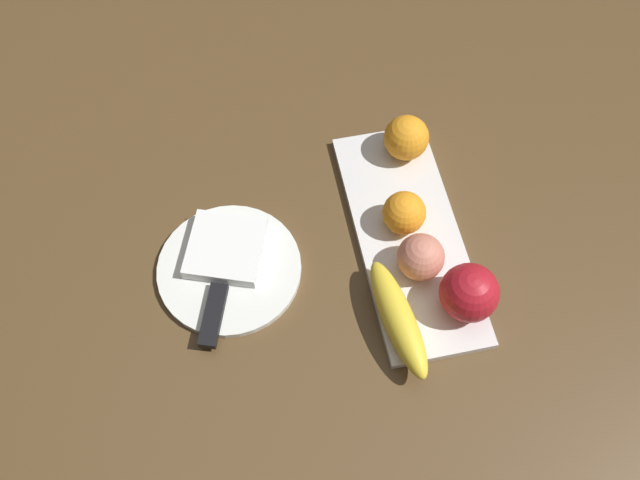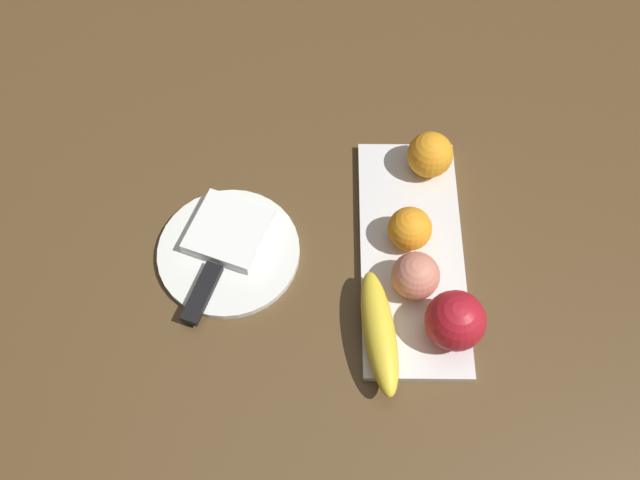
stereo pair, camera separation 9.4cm
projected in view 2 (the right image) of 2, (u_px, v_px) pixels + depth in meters
name	position (u px, v px, depth m)	size (l,w,h in m)	color
ground_plane	(393.00, 251.00, 0.98)	(2.40, 2.40, 0.00)	brown
fruit_tray	(411.00, 253.00, 0.97)	(0.37, 0.14, 0.01)	white
apple	(455.00, 321.00, 0.87)	(0.08, 0.08, 0.08)	#B31824
banana	(379.00, 332.00, 0.88)	(0.17, 0.04, 0.04)	yellow
orange_near_apple	(410.00, 229.00, 0.95)	(0.06, 0.06, 0.06)	orange
orange_near_banana	(430.00, 155.00, 1.00)	(0.07, 0.07, 0.07)	orange
peach	(416.00, 276.00, 0.91)	(0.07, 0.07, 0.07)	#D47B65
dinner_plate	(229.00, 252.00, 0.97)	(0.20, 0.20, 0.01)	white
folded_napkin	(229.00, 231.00, 0.97)	(0.10, 0.10, 0.02)	white
knife	(207.00, 284.00, 0.94)	(0.18, 0.08, 0.01)	silver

